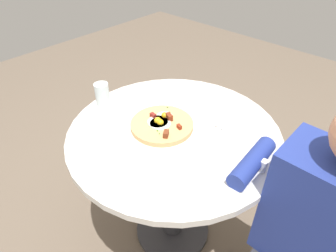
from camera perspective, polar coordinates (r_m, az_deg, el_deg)
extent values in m
plane|color=#6B5B4C|center=(1.82, 0.87, -19.41)|extent=(6.00, 6.00, 0.00)
cylinder|color=silver|center=(1.28, 1.17, -1.37)|extent=(0.92, 0.92, 0.03)
cylinder|color=#333338|center=(1.54, 0.99, -12.17)|extent=(0.11, 0.11, 0.71)
cylinder|color=#333338|center=(1.81, 0.87, -19.20)|extent=(0.41, 0.41, 0.02)
cube|color=navy|center=(1.15, 28.20, -15.31)|extent=(0.38, 0.22, 0.48)
cylinder|color=navy|center=(1.12, 16.03, -6.80)|extent=(0.09, 0.26, 0.07)
cylinder|color=white|center=(1.27, -1.17, -0.38)|extent=(0.33, 0.33, 0.01)
cylinder|color=#DFA96A|center=(1.26, -1.18, 0.23)|extent=(0.27, 0.27, 0.02)
cylinder|color=white|center=(1.28, -0.67, 1.88)|extent=(0.07, 0.07, 0.01)
sphere|color=yellow|center=(1.28, -0.67, 2.09)|extent=(0.03, 0.03, 0.03)
cylinder|color=white|center=(1.24, -1.48, 0.46)|extent=(0.09, 0.09, 0.01)
sphere|color=yellow|center=(1.24, -1.49, 0.68)|extent=(0.03, 0.03, 0.03)
cylinder|color=white|center=(1.25, -2.00, 0.81)|extent=(0.09, 0.09, 0.01)
sphere|color=yellow|center=(1.25, -2.01, 1.03)|extent=(0.03, 0.03, 0.03)
cube|color=maroon|center=(1.27, 0.24, 1.79)|extent=(0.04, 0.03, 0.03)
cube|color=maroon|center=(1.22, 2.19, -0.15)|extent=(0.03, 0.02, 0.02)
cube|color=maroon|center=(1.28, -2.91, 2.03)|extent=(0.03, 0.02, 0.02)
cube|color=brown|center=(1.17, -0.39, -1.52)|extent=(0.03, 0.04, 0.02)
cube|color=#387F2D|center=(1.19, -1.57, -1.50)|extent=(0.01, 0.01, 0.00)
cube|color=#387F2D|center=(1.34, -0.09, 3.68)|extent=(0.01, 0.01, 0.00)
cube|color=#387F2D|center=(1.21, -2.07, -0.90)|extent=(0.01, 0.00, 0.00)
cube|color=#387F2D|center=(1.30, -1.38, 2.35)|extent=(0.00, 0.01, 0.00)
cube|color=#387F2D|center=(1.24, -0.21, 0.50)|extent=(0.01, 0.01, 0.00)
cylinder|color=white|center=(1.22, -14.60, -3.66)|extent=(0.17, 0.17, 0.01)
cube|color=white|center=(1.35, 12.18, 1.14)|extent=(0.16, 0.18, 0.00)
cube|color=silver|center=(1.34, 12.79, 0.95)|extent=(0.03, 0.18, 0.00)
cube|color=silver|center=(1.36, 11.61, 1.63)|extent=(0.03, 0.18, 0.00)
cylinder|color=silver|center=(1.44, -12.63, 6.02)|extent=(0.07, 0.07, 0.11)
cylinder|color=white|center=(1.13, 17.95, -7.36)|extent=(0.03, 0.03, 0.05)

